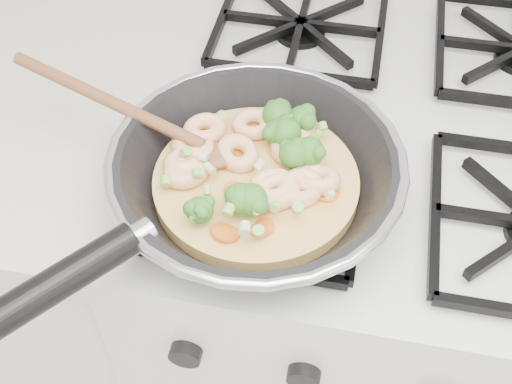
# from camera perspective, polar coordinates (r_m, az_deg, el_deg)

# --- Properties ---
(stove) EXTENTS (0.60, 0.60, 0.92)m
(stove) POSITION_cam_1_polar(r_m,az_deg,el_deg) (1.17, 8.98, -9.77)
(stove) COLOR silver
(stove) RESTS_ON ground
(skillet) EXTENTS (0.44, 0.42, 0.09)m
(skillet) POSITION_cam_1_polar(r_m,az_deg,el_deg) (0.67, -0.36, 1.52)
(skillet) COLOR black
(skillet) RESTS_ON stove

